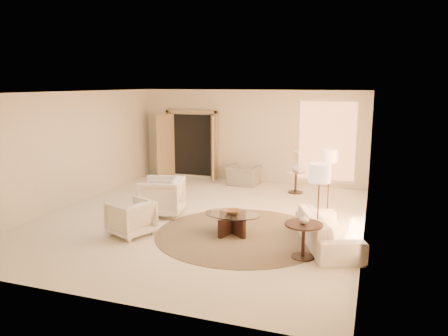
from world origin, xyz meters
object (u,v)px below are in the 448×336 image
(side_table, at_px, (296,180))
(side_vase, at_px, (296,167))
(coffee_table, at_px, (232,221))
(end_vase, at_px, (304,219))
(armchair_right, at_px, (131,216))
(armchair_left, at_px, (161,195))
(floor_lamp_near, at_px, (330,159))
(accent_chair, at_px, (243,172))
(end_table, at_px, (303,234))
(bowl, at_px, (232,212))
(sofa, at_px, (328,230))
(floor_lamp_far, at_px, (319,177))

(side_table, bearing_deg, side_vase, 63.43)
(coffee_table, xyz_separation_m, end_vase, (1.55, -0.79, 0.44))
(armchair_right, xyz_separation_m, end_vase, (3.43, -0.03, 0.31))
(armchair_left, xyz_separation_m, end_vase, (3.49, -1.46, 0.23))
(armchair_right, bearing_deg, coffee_table, 134.09)
(floor_lamp_near, distance_m, side_vase, 1.90)
(armchair_right, height_order, accent_chair, same)
(end_table, xyz_separation_m, end_vase, (0.00, -0.00, 0.28))
(end_table, bearing_deg, armchair_right, 179.44)
(side_table, bearing_deg, bowl, -99.34)
(sofa, relative_size, accent_chair, 2.31)
(armchair_left, xyz_separation_m, side_vase, (2.55, 3.08, 0.26))
(side_table, bearing_deg, armchair_right, -118.97)
(accent_chair, bearing_deg, end_vase, 122.29)
(coffee_table, bearing_deg, floor_lamp_far, -11.12)
(armchair_right, distance_m, bowl, 2.03)
(side_table, relative_size, bowl, 1.96)
(armchair_left, height_order, armchair_right, armchair_left)
(coffee_table, bearing_deg, end_vase, -26.93)
(sofa, height_order, armchair_right, armchair_right)
(bowl, bearing_deg, end_table, -26.93)
(end_vase, bearing_deg, coffee_table, 153.07)
(side_table, distance_m, floor_lamp_far, 4.36)
(accent_chair, distance_m, floor_lamp_near, 3.40)
(sofa, bearing_deg, armchair_right, 78.92)
(sofa, height_order, end_vase, end_vase)
(accent_chair, height_order, end_table, accent_chair)
(end_table, distance_m, side_vase, 4.65)
(sofa, relative_size, end_vase, 11.67)
(armchair_right, relative_size, end_vase, 4.43)
(floor_lamp_near, xyz_separation_m, bowl, (-1.65, -2.25, -0.81))
(sofa, relative_size, armchair_right, 2.64)
(accent_chair, relative_size, side_table, 1.43)
(armchair_right, bearing_deg, side_table, 173.23)
(accent_chair, bearing_deg, coffee_table, 108.62)
(end_vase, relative_size, side_vase, 0.72)
(armchair_left, relative_size, end_table, 1.45)
(side_table, distance_m, end_vase, 4.65)
(bowl, bearing_deg, side_vase, 80.66)
(accent_chair, distance_m, floor_lamp_far, 5.37)
(bowl, relative_size, end_vase, 1.80)
(end_vase, bearing_deg, sofa, 64.85)
(sofa, relative_size, end_table, 3.13)
(accent_chair, distance_m, coffee_table, 4.29)
(end_vase, xyz_separation_m, side_vase, (-0.93, 4.54, 0.04))
(bowl, bearing_deg, side_table, 80.66)
(end_table, bearing_deg, sofa, 64.85)
(bowl, bearing_deg, floor_lamp_far, -11.12)
(side_table, relative_size, end_vase, 3.54)
(armchair_right, height_order, side_table, armchair_right)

